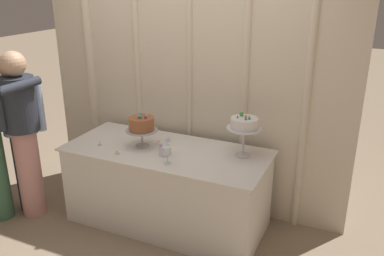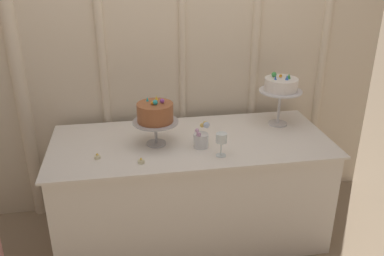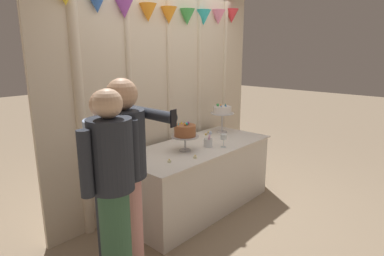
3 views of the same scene
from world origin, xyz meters
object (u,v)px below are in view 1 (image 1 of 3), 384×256
object	(u,v)px
cake_table	(167,187)
cake_display_nearleft	(142,125)
wine_glass	(167,151)
guest_girl_blue_dress	(22,128)
tealight_near_left	(117,153)
flower_vase	(165,149)
tealight_far_left	(100,144)
guest_man_pink_jacket	(21,130)
cake_display_nearright	(244,125)

from	to	relation	value
cake_table	cake_display_nearleft	bearing A→B (deg)	-174.47
cake_table	cake_display_nearleft	world-z (taller)	cake_display_nearleft
wine_glass	guest_girl_blue_dress	size ratio (longest dim) A/B	0.09
cake_display_nearleft	tealight_near_left	distance (m)	0.34
cake_table	flower_vase	world-z (taller)	flower_vase
flower_vase	tealight_far_left	xyz separation A→B (m)	(-0.67, -0.05, -0.05)
cake_display_nearleft	guest_man_pink_jacket	xyz separation A→B (m)	(-1.18, -0.32, -0.12)
cake_display_nearright	guest_girl_blue_dress	distance (m)	2.08
tealight_near_left	flower_vase	bearing A→B (deg)	21.20
cake_display_nearleft	tealight_far_left	world-z (taller)	cake_display_nearleft
cake_display_nearleft	guest_girl_blue_dress	distance (m)	1.15
flower_vase	wine_glass	bearing A→B (deg)	-54.80
guest_man_pink_jacket	guest_girl_blue_dress	world-z (taller)	guest_girl_blue_dress
tealight_far_left	wine_glass	bearing A→B (deg)	-6.64
cake_display_nearleft	guest_girl_blue_dress	xyz separation A→B (m)	(-1.07, -0.40, -0.06)
flower_vase	guest_man_pink_jacket	xyz separation A→B (m)	(-1.46, -0.23, 0.03)
cake_display_nearright	wine_glass	distance (m)	0.70
cake_table	cake_display_nearright	world-z (taller)	cake_display_nearright
wine_glass	guest_man_pink_jacket	distance (m)	1.56
guest_girl_blue_dress	cake_table	bearing A→B (deg)	17.71
flower_vase	guest_man_pink_jacket	world-z (taller)	guest_man_pink_jacket
cake_display_nearleft	flower_vase	world-z (taller)	cake_display_nearleft
cake_display_nearright	guest_man_pink_jacket	bearing A→B (deg)	-166.32
cake_table	guest_man_pink_jacket	distance (m)	1.53
guest_man_pink_jacket	cake_table	bearing A→B (deg)	13.64
cake_display_nearright	wine_glass	world-z (taller)	cake_display_nearright
flower_vase	tealight_far_left	world-z (taller)	flower_vase
wine_glass	guest_man_pink_jacket	bearing A→B (deg)	-176.79
tealight_near_left	guest_man_pink_jacket	world-z (taller)	guest_man_pink_jacket
cake_display_nearright	flower_vase	size ratio (longest dim) A/B	2.22
cake_display_nearleft	wine_glass	world-z (taller)	cake_display_nearleft
wine_glass	flower_vase	xyz separation A→B (m)	(-0.10, 0.14, -0.05)
flower_vase	guest_girl_blue_dress	bearing A→B (deg)	-167.40
cake_display_nearleft	cake_display_nearright	bearing A→B (deg)	11.68
tealight_near_left	tealight_far_left	bearing A→B (deg)	158.47
cake_table	flower_vase	bearing A→B (deg)	-66.62
flower_vase	tealight_near_left	xyz separation A→B (m)	(-0.40, -0.16, -0.05)
wine_glass	tealight_far_left	size ratio (longest dim) A/B	4.04
cake_table	cake_display_nearright	bearing A→B (deg)	13.77
cake_display_nearleft	wine_glass	bearing A→B (deg)	-31.01
tealight_far_left	cake_display_nearright	bearing A→B (deg)	14.40
cake_display_nearleft	guest_man_pink_jacket	distance (m)	1.22
cake_display_nearleft	cake_display_nearright	xyz separation A→B (m)	(0.92, 0.19, 0.07)
tealight_far_left	guest_man_pink_jacket	xyz separation A→B (m)	(-0.80, -0.18, 0.08)
wine_glass	guest_man_pink_jacket	world-z (taller)	guest_man_pink_jacket
guest_girl_blue_dress	cake_display_nearleft	bearing A→B (deg)	20.23
cake_table	cake_display_nearright	size ratio (longest dim) A/B	4.84
tealight_near_left	guest_man_pink_jacket	bearing A→B (deg)	-176.09
cake_table	tealight_far_left	xyz separation A→B (m)	(-0.62, -0.17, 0.40)
tealight_far_left	tealight_near_left	distance (m)	0.28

